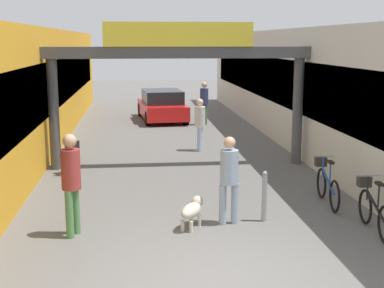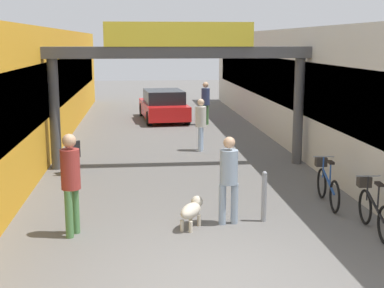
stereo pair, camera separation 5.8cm
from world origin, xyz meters
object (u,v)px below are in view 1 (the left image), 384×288
object	(u,v)px
parked_car_red	(162,106)
pedestrian_elderly_walking	(204,100)
pedestrian_with_dog	(229,175)
bollard_post_metal	(264,196)
bicycle_blue_second	(327,183)
pedestrian_companion	(71,178)
bicycle_black_nearest	(373,208)
dog_on_leash	(192,210)
cafe_chair_black_nearer	(71,154)
pedestrian_carrying_crate	(200,121)

from	to	relation	value
parked_car_red	pedestrian_elderly_walking	bearing A→B (deg)	-42.40
pedestrian_with_dog	bollard_post_metal	world-z (taller)	pedestrian_with_dog
pedestrian_elderly_walking	bollard_post_metal	bearing A→B (deg)	-91.78
bicycle_blue_second	bollard_post_metal	xyz separation A→B (m)	(-1.60, -1.00, 0.07)
pedestrian_with_dog	pedestrian_companion	world-z (taller)	pedestrian_companion
bicycle_black_nearest	bicycle_blue_second	size ratio (longest dim) A/B	1.00
pedestrian_with_dog	dog_on_leash	bearing A→B (deg)	-169.12
dog_on_leash	bicycle_black_nearest	size ratio (longest dim) A/B	0.46
cafe_chair_black_nearer	parked_car_red	xyz separation A→B (m)	(2.85, 9.41, 0.10)
pedestrian_companion	dog_on_leash	bearing A→B (deg)	5.13
pedestrian_carrying_crate	bicycle_blue_second	bearing A→B (deg)	-70.79
bicycle_black_nearest	bollard_post_metal	distance (m)	1.99
pedestrian_with_dog	bicycle_black_nearest	xyz separation A→B (m)	(2.55, -0.66, -0.53)
pedestrian_companion	cafe_chair_black_nearer	size ratio (longest dim) A/B	2.08
bollard_post_metal	cafe_chair_black_nearer	distance (m)	5.85
pedestrian_companion	pedestrian_carrying_crate	distance (m)	7.90
bollard_post_metal	bicycle_blue_second	bearing A→B (deg)	31.91
bicycle_black_nearest	cafe_chair_black_nearer	bearing A→B (deg)	140.81
pedestrian_carrying_crate	dog_on_leash	size ratio (longest dim) A/B	2.14
pedestrian_with_dog	cafe_chair_black_nearer	world-z (taller)	pedestrian_with_dog
pedestrian_carrying_crate	pedestrian_elderly_walking	bearing A→B (deg)	81.22
pedestrian_companion	pedestrian_carrying_crate	world-z (taller)	pedestrian_companion
pedestrian_companion	bicycle_black_nearest	size ratio (longest dim) A/B	1.10
cafe_chair_black_nearer	dog_on_leash	bearing A→B (deg)	-58.01
pedestrian_elderly_walking	parked_car_red	bearing A→B (deg)	137.60
cafe_chair_black_nearer	bollard_post_metal	bearing A→B (deg)	-45.02
cafe_chair_black_nearer	parked_car_red	size ratio (longest dim) A/B	0.21
pedestrian_with_dog	pedestrian_elderly_walking	size ratio (longest dim) A/B	0.95
bicycle_blue_second	parked_car_red	bearing A→B (deg)	102.96
pedestrian_elderly_walking	bollard_post_metal	world-z (taller)	pedestrian_elderly_walking
pedestrian_elderly_walking	dog_on_leash	distance (m)	12.39
pedestrian_companion	bollard_post_metal	xyz separation A→B (m)	(3.58, 0.41, -0.57)
bicycle_blue_second	dog_on_leash	bearing A→B (deg)	-158.10
bicycle_blue_second	cafe_chair_black_nearer	bearing A→B (deg)	151.31
pedestrian_with_dog	bicycle_blue_second	distance (m)	2.60
bicycle_black_nearest	bollard_post_metal	world-z (taller)	bollard_post_metal
bicycle_blue_second	bicycle_black_nearest	bearing A→B (deg)	-81.96
bicycle_blue_second	bollard_post_metal	size ratio (longest dim) A/B	1.70
pedestrian_companion	bicycle_blue_second	size ratio (longest dim) A/B	1.10
pedestrian_carrying_crate	parked_car_red	world-z (taller)	pedestrian_carrying_crate
dog_on_leash	bollard_post_metal	bearing A→B (deg)	8.66
bicycle_black_nearest	cafe_chair_black_nearer	size ratio (longest dim) A/B	1.90
bicycle_black_nearest	parked_car_red	world-z (taller)	parked_car_red
dog_on_leash	cafe_chair_black_nearer	distance (m)	5.13
parked_car_red	pedestrian_with_dog	bearing A→B (deg)	-87.56
bollard_post_metal	parked_car_red	xyz separation A→B (m)	(-1.29, 13.55, 0.14)
dog_on_leash	bicycle_black_nearest	distance (m)	3.31
pedestrian_companion	pedestrian_elderly_walking	xyz separation A→B (m)	(3.96, 12.44, -0.05)
pedestrian_carrying_crate	bicycle_black_nearest	bearing A→B (deg)	-73.26
pedestrian_with_dog	pedestrian_elderly_walking	world-z (taller)	pedestrian_elderly_walking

